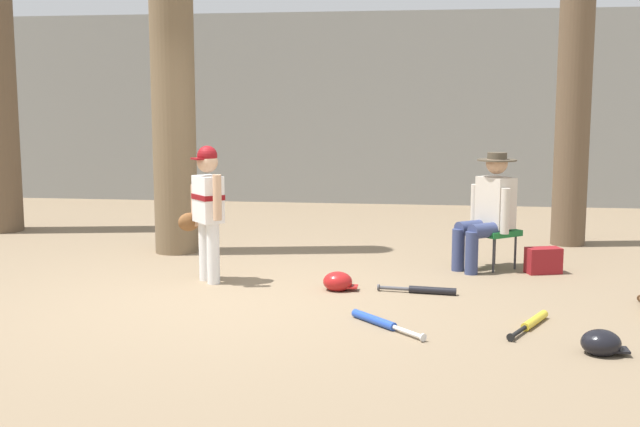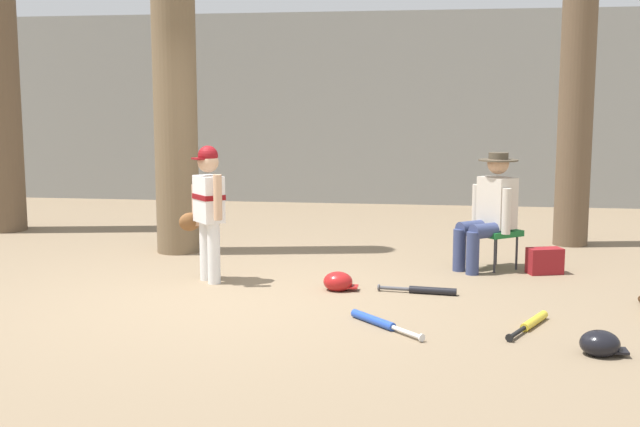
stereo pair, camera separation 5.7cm
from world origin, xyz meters
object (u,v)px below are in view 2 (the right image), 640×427
at_px(seated_spectator, 490,208).
at_px(handbag_beside_stool, 545,261).
at_px(bat_blue_youth, 378,322).
at_px(bat_yellow_trainer, 532,323).
at_px(tree_near_player, 174,41).
at_px(batting_helmet_black, 600,344).
at_px(bat_black_composite, 426,290).
at_px(tree_behind_spectator, 577,82).
at_px(folding_stool, 496,234).
at_px(batting_helmet_red, 338,282).
at_px(young_ballplayer, 207,205).

xyz_separation_m(seated_spectator, handbag_beside_stool, (0.55, -0.12, -0.51)).
xyz_separation_m(bat_blue_youth, bat_yellow_trainer, (1.17, 0.14, 0.00)).
height_order(tree_near_player, batting_helmet_black, tree_near_player).
xyz_separation_m(bat_black_composite, batting_helmet_black, (1.19, -1.57, 0.05)).
height_order(handbag_beside_stool, batting_helmet_black, handbag_beside_stool).
xyz_separation_m(tree_behind_spectator, batting_helmet_black, (-0.50, -4.32, -1.86)).
height_order(folding_stool, batting_helmet_black, folding_stool).
bearing_deg(bat_blue_youth, batting_helmet_red, 111.82).
xyz_separation_m(folding_stool, seated_spectator, (-0.08, -0.06, 0.28)).
relative_size(young_ballplayer, folding_stool, 2.32).
bearing_deg(tree_near_player, tree_behind_spectator, 13.75).
distance_m(seated_spectator, bat_blue_youth, 2.51).
xyz_separation_m(tree_near_player, handbag_beside_stool, (4.01, -0.61, -2.25)).
relative_size(seated_spectator, batting_helmet_black, 3.77).
distance_m(folding_stool, bat_black_composite, 1.43).
xyz_separation_m(handbag_beside_stool, bat_yellow_trainer, (-0.35, -1.97, -0.10)).
height_order(tree_behind_spectator, bat_black_composite, tree_behind_spectator).
xyz_separation_m(folding_stool, bat_blue_youth, (-1.05, -2.30, -0.33)).
height_order(tree_behind_spectator, folding_stool, tree_behind_spectator).
bearing_deg(young_ballplayer, seated_spectator, 19.37).
bearing_deg(folding_stool, batting_helmet_black, -79.80).
relative_size(handbag_beside_stool, batting_helmet_black, 1.07).
bearing_deg(bat_blue_youth, folding_stool, 65.50).
bearing_deg(handbag_beside_stool, bat_black_composite, -138.58).
bearing_deg(bat_blue_youth, bat_black_composite, 71.89).
relative_size(seated_spectator, handbag_beside_stool, 3.53).
height_order(young_ballplayer, handbag_beside_stool, young_ballplayer).
bearing_deg(batting_helmet_red, batting_helmet_black, -38.76).
distance_m(handbag_beside_stool, batting_helmet_black, 2.60).
distance_m(folding_stool, bat_blue_youth, 2.54).
bearing_deg(batting_helmet_black, bat_yellow_trainer, 121.17).
distance_m(bat_yellow_trainer, bat_black_composite, 1.24).
xyz_separation_m(tree_behind_spectator, bat_blue_youth, (-2.04, -3.83, -1.90)).
distance_m(young_ballplayer, seated_spectator, 2.85).
distance_m(young_ballplayer, handbag_beside_stool, 3.40).
distance_m(young_ballplayer, bat_blue_youth, 2.26).
bearing_deg(bat_blue_youth, handbag_beside_stool, 54.29).
xyz_separation_m(folding_stool, bat_yellow_trainer, (0.12, -2.15, -0.33)).
xyz_separation_m(handbag_beside_stool, batting_helmet_red, (-1.96, -1.00, -0.05)).
height_order(young_ballplayer, seated_spectator, young_ballplayer).
xyz_separation_m(seated_spectator, batting_helmet_black, (0.58, -2.72, -0.56)).
relative_size(seated_spectator, batting_helmet_red, 3.77).
bearing_deg(young_ballplayer, tree_near_player, 118.36).
bearing_deg(bat_yellow_trainer, batting_helmet_red, 148.93).
relative_size(bat_black_composite, batting_helmet_black, 2.23).
bearing_deg(bat_yellow_trainer, bat_black_composite, 130.72).
relative_size(handbag_beside_stool, bat_black_composite, 0.48).
height_order(tree_near_player, young_ballplayer, tree_near_player).
xyz_separation_m(tree_near_player, folding_stool, (3.54, -0.43, -2.02)).
relative_size(tree_behind_spectator, batting_helmet_red, 13.80).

